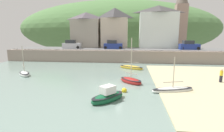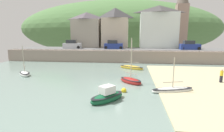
% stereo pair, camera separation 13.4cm
% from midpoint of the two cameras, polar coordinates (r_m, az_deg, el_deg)
% --- Properties ---
extents(ground, '(48.00, 41.00, 0.61)m').
position_cam_midpoint_polar(ground, '(11.19, 0.99, -20.27)').
color(ground, gray).
extents(quay_seawall, '(48.00, 9.40, 2.40)m').
position_cam_midpoint_polar(quay_seawall, '(36.98, 2.65, 3.48)').
color(quay_seawall, gray).
rests_on(quay_seawall, ground).
extents(hillside_backdrop, '(80.00, 44.00, 21.78)m').
position_cam_midpoint_polar(hillside_backdrop, '(74.60, 1.58, 11.86)').
color(hillside_backdrop, '#507A43').
rests_on(hillside_backdrop, ground).
extents(waterfront_building_left, '(7.12, 5.32, 8.54)m').
position_cam_midpoint_polar(waterfront_building_left, '(45.76, -8.30, 11.49)').
color(waterfront_building_left, '#A19A8B').
rests_on(waterfront_building_left, ground).
extents(waterfront_building_centre, '(6.54, 5.24, 9.49)m').
position_cam_midpoint_polar(waterfront_building_centre, '(44.55, 0.79, 12.27)').
color(waterfront_building_centre, beige).
rests_on(waterfront_building_centre, ground).
extents(waterfront_building_right, '(8.91, 5.24, 9.88)m').
position_cam_midpoint_polar(waterfront_building_right, '(44.79, 14.43, 12.15)').
color(waterfront_building_right, white).
rests_on(waterfront_building_right, ground).
extents(church_with_spire, '(3.00, 3.00, 16.36)m').
position_cam_midpoint_polar(church_with_spire, '(50.13, 21.21, 15.51)').
color(church_with_spire, '#A18575').
rests_on(church_with_spire, ground).
extents(sailboat_white_hull, '(2.87, 2.97, 4.37)m').
position_cam_midpoint_polar(sailboat_white_hull, '(27.95, -26.39, -2.24)').
color(sailboat_white_hull, white).
rests_on(sailboat_white_hull, ground).
extents(motorboat_with_cabin, '(3.17, 3.07, 5.54)m').
position_cam_midpoint_polar(motorboat_with_cabin, '(21.46, 5.89, -4.68)').
color(motorboat_with_cabin, maroon).
rests_on(motorboat_with_cabin, ground).
extents(rowboat_small_beached, '(4.56, 2.24, 3.70)m').
position_cam_midpoint_polar(rowboat_small_beached, '(19.20, 18.70, -7.23)').
color(rowboat_small_beached, white).
rests_on(rowboat_small_beached, ground).
extents(sailboat_far_left, '(4.25, 2.98, 4.87)m').
position_cam_midpoint_polar(sailboat_far_left, '(29.80, 6.07, -0.42)').
color(sailboat_far_left, gold).
rests_on(sailboat_far_left, ground).
extents(sailboat_nearest_shore, '(3.32, 3.54, 1.56)m').
position_cam_midpoint_polar(sailboat_nearest_shore, '(15.91, -1.65, -9.76)').
color(sailboat_nearest_shore, '#135531').
rests_on(sailboat_nearest_shore, ground).
extents(parked_car_near_slipway, '(4.21, 1.99, 1.95)m').
position_cam_midpoint_polar(parked_car_near_slipway, '(42.23, -12.92, 6.62)').
color(parked_car_near_slipway, '#B4BAC2').
rests_on(parked_car_near_slipway, ground).
extents(parked_car_by_wall, '(4.11, 1.82, 1.95)m').
position_cam_midpoint_polar(parked_car_by_wall, '(40.14, 0.23, 6.69)').
color(parked_car_by_wall, navy).
rests_on(parked_car_by_wall, ground).
extents(parked_car_end_of_row, '(4.16, 1.86, 1.95)m').
position_cam_midpoint_polar(parked_car_end_of_row, '(41.77, 23.37, 5.99)').
color(parked_car_end_of_row, navy).
rests_on(parked_car_end_of_row, ground).
extents(person_on_slipway, '(0.34, 0.34, 1.62)m').
position_cam_midpoint_polar(person_on_slipway, '(24.77, 31.49, -2.48)').
color(person_on_slipway, '#282833').
rests_on(person_on_slipway, ground).
extents(mooring_buoy, '(0.54, 0.54, 0.54)m').
position_cam_midpoint_polar(mooring_buoy, '(18.22, 3.72, -7.83)').
color(mooring_buoy, yellow).
rests_on(mooring_buoy, ground).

